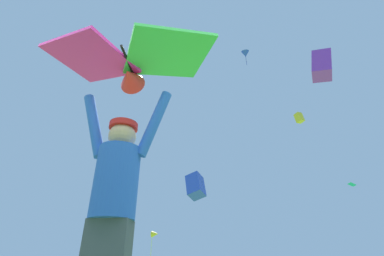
# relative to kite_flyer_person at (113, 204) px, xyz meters

# --- Properties ---
(kite_flyer_person) EXTENTS (0.80, 0.43, 1.92)m
(kite_flyer_person) POSITION_rel_kite_flyer_person_xyz_m (0.00, 0.00, 0.00)
(kite_flyer_person) COLOR #424751
(kite_flyer_person) RESTS_ON ground
(held_stunt_kite) EXTENTS (1.61, 1.07, 0.39)m
(held_stunt_kite) POSITION_rel_kite_flyer_person_xyz_m (0.02, -0.06, 1.31)
(held_stunt_kite) COLOR black
(distant_kite_teal_high_left) EXTENTS (0.87, 0.94, 0.51)m
(distant_kite_teal_high_left) POSITION_rel_kite_flyer_person_xyz_m (7.15, 35.07, 8.64)
(distant_kite_teal_high_left) COLOR #19B2AD
(distant_kite_green_low_right) EXTENTS (0.82, 0.80, 0.32)m
(distant_kite_green_low_right) POSITION_rel_kite_flyer_person_xyz_m (-7.52, 10.96, 15.42)
(distant_kite_green_low_right) COLOR green
(distant_kite_yellow_far_center) EXTENTS (1.28, 1.09, 1.40)m
(distant_kite_yellow_far_center) POSITION_rel_kite_flyer_person_xyz_m (2.75, 31.54, 16.88)
(distant_kite_yellow_far_center) COLOR yellow
(distant_kite_purple_mid_right) EXTENTS (1.08, 0.99, 1.53)m
(distant_kite_purple_mid_right) POSITION_rel_kite_flyer_person_xyz_m (3.24, 9.74, 8.02)
(distant_kite_purple_mid_right) COLOR purple
(distant_kite_blue_mid_left) EXTENTS (1.00, 1.00, 1.37)m
(distant_kite_blue_mid_left) POSITION_rel_kite_flyer_person_xyz_m (-3.28, 10.14, 3.09)
(distant_kite_blue_mid_left) COLOR blue
(distant_kite_blue_low_left) EXTENTS (1.13, 1.24, 2.00)m
(distant_kite_blue_low_left) POSITION_rel_kite_flyer_person_xyz_m (-1.68, 21.19, 20.31)
(distant_kite_blue_low_left) COLOR blue
(marker_flag) EXTENTS (0.30, 0.24, 1.90)m
(marker_flag) POSITION_rel_kite_flyer_person_xyz_m (-4.49, 8.62, 0.71)
(marker_flag) COLOR silver
(marker_flag) RESTS_ON ground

